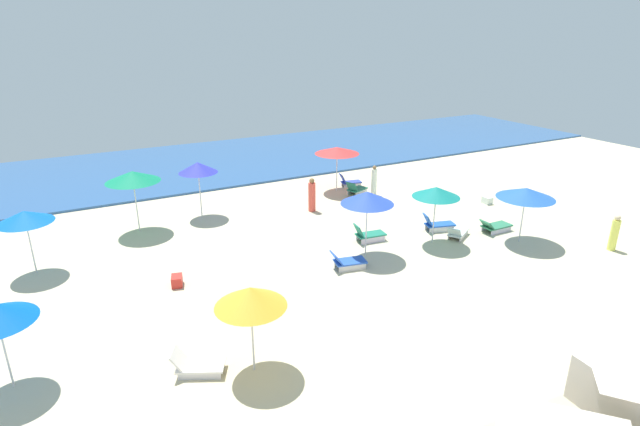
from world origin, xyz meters
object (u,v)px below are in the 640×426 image
object	(u,v)px
lounge_chair_8_0	(457,233)
cooler_box_1	(487,200)
lounge_chair_2_0	(349,182)
cooler_box_2	(177,281)
lounge_chair_1_0	(197,365)
lounge_chair_8_1	(438,224)
lounge_chair_0_0	(347,261)
lounge_chair_0_1	(368,235)
beachgoer_1	(374,181)
umbrella_3	(25,217)
umbrella_1	(250,297)
umbrella_2	(337,150)
umbrella_5	(198,168)
umbrella_8	(436,192)
umbrella_0	(367,198)
cabana_2	(640,413)
umbrella_6	(132,177)
umbrella_7	(526,193)
beachgoer_0	(312,196)
cooler_box_0	(377,200)
beachgoer_2	(614,233)
lounge_chair_7_0	(495,226)

from	to	relation	value
lounge_chair_8_0	cooler_box_1	xyz separation A→B (m)	(4.47, 2.68, -0.05)
lounge_chair_2_0	cooler_box_2	world-z (taller)	lounge_chair_2_0
lounge_chair_1_0	lounge_chair_8_1	world-z (taller)	lounge_chair_8_1
lounge_chair_0_0	lounge_chair_0_1	size ratio (longest dim) A/B	1.02
beachgoer_1	umbrella_3	bearing A→B (deg)	57.74
umbrella_1	cooler_box_2	xyz separation A→B (m)	(-0.72, 5.61, -2.01)
umbrella_1	umbrella_2	world-z (taller)	umbrella_2
umbrella_5	cooler_box_1	bearing A→B (deg)	-20.58
umbrella_8	lounge_chair_8_1	bearing A→B (deg)	41.20
lounge_chair_2_0	umbrella_0	bearing A→B (deg)	163.90
cabana_2	umbrella_6	size ratio (longest dim) A/B	0.98
umbrella_7	beachgoer_0	xyz separation A→B (m)	(-6.01, 7.50, -1.37)
lounge_chair_0_0	beachgoer_0	xyz separation A→B (m)	(1.69, 6.21, 0.52)
lounge_chair_0_0	lounge_chair_8_0	size ratio (longest dim) A/B	0.96
lounge_chair_0_1	umbrella_6	xyz separation A→B (m)	(-8.39, 5.73, 2.23)
lounge_chair_0_0	cooler_box_0	xyz separation A→B (m)	(5.12, 5.61, -0.09)
umbrella_3	cooler_box_2	size ratio (longest dim) A/B	4.63
umbrella_6	lounge_chair_8_1	bearing A→B (deg)	-27.81
lounge_chair_2_0	lounge_chair_8_0	xyz separation A→B (m)	(0.23, -8.61, -0.03)
beachgoer_2	cooler_box_0	distance (m)	10.64
lounge_chair_2_0	beachgoer_1	distance (m)	2.04
lounge_chair_8_0	cooler_box_2	size ratio (longest dim) A/B	2.81
lounge_chair_2_0	lounge_chair_1_0	bearing A→B (deg)	146.54
lounge_chair_2_0	lounge_chair_7_0	size ratio (longest dim) A/B	0.90
umbrella_2	umbrella_0	bearing A→B (deg)	-112.02
umbrella_6	umbrella_8	xyz separation A→B (m)	(10.66, -7.15, -0.28)
lounge_chair_8_0	beachgoer_2	distance (m)	6.12
lounge_chair_0_0	lounge_chair_8_0	bearing A→B (deg)	-75.61
lounge_chair_1_0	beachgoer_1	size ratio (longest dim) A/B	0.91
lounge_chair_0_0	lounge_chair_0_1	world-z (taller)	lounge_chair_0_1
lounge_chair_0_0	umbrella_6	world-z (taller)	umbrella_6
lounge_chair_0_1	cooler_box_1	xyz separation A→B (m)	(8.06, 1.18, -0.11)
lounge_chair_2_0	umbrella_5	bearing A→B (deg)	106.75
umbrella_0	lounge_chair_8_1	size ratio (longest dim) A/B	1.76
lounge_chair_8_1	cooler_box_2	world-z (taller)	lounge_chair_8_1
umbrella_8	lounge_chair_8_0	size ratio (longest dim) A/B	1.67
umbrella_3	cooler_box_0	bearing A→B (deg)	1.96
umbrella_2	umbrella_1	bearing A→B (deg)	-127.79
lounge_chair_8_0	beachgoer_0	bearing A→B (deg)	4.04
lounge_chair_8_0	beachgoer_2	xyz separation A→B (m)	(4.68, -3.91, 0.49)
umbrella_3	cooler_box_1	world-z (taller)	umbrella_3
lounge_chair_0_1	beachgoer_1	bearing A→B (deg)	-29.19
lounge_chair_1_0	umbrella_8	size ratio (longest dim) A/B	0.60
cooler_box_1	cooler_box_0	bearing A→B (deg)	-114.37
umbrella_0	lounge_chair_8_1	bearing A→B (deg)	9.25
umbrella_0	umbrella_7	bearing A→B (deg)	-16.24
beachgoer_2	umbrella_7	bearing A→B (deg)	-67.34
lounge_chair_2_0	cooler_box_1	distance (m)	7.56
lounge_chair_8_1	lounge_chair_7_0	bearing A→B (deg)	-105.35
umbrella_2	cooler_box_2	xyz separation A→B (m)	(-10.36, -6.82, -2.10)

